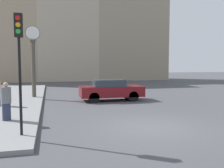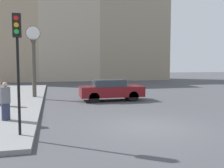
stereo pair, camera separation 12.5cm
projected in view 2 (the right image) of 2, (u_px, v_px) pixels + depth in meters
The scene contains 7 objects.
ground_plane at pixel (149, 127), 9.90m from camera, with size 120.00×120.00×0.00m, color #47474C.
sidewalk_corner at pixel (14, 100), 17.07m from camera, with size 3.89×21.89×0.15m, color gray.
building_row at pixel (76, 26), 37.89m from camera, with size 29.00×5.00×17.63m.
sedan_car at pixel (111, 90), 17.12m from camera, with size 4.31×1.75×1.45m.
traffic_light_near at pixel (17, 49), 8.08m from camera, with size 0.26×0.24×3.97m.
street_clock at pixel (34, 60), 17.78m from camera, with size 1.01×0.36×5.06m.
pedestrian_grey_jacket at pixel (5, 102), 10.44m from camera, with size 0.41×0.41×1.60m.
Camera 2 is at (-3.75, -9.10, 2.50)m, focal length 40.00 mm.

